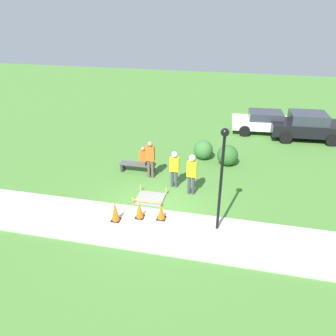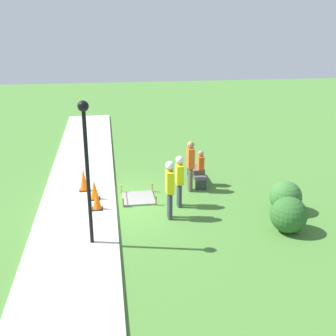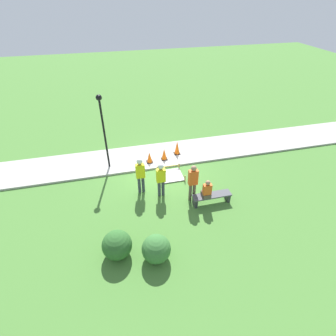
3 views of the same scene
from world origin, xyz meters
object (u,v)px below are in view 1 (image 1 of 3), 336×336
worker_supervisor (192,171)px  worker_assistant (174,166)px  traffic_cone_far_patch (140,210)px  parked_car_black (307,126)px  traffic_cone_sidewalk_edge (161,212)px  traffic_cone_near_patch (115,212)px  lamppost_near (222,166)px  parked_car_white (265,122)px  person_seated_on_bench (143,157)px  park_bench (138,166)px  bystander_in_orange_shirt (150,157)px

worker_supervisor → worker_assistant: worker_supervisor is taller
worker_supervisor → worker_assistant: bearing=152.2°
traffic_cone_far_patch → parked_car_black: parked_car_black is taller
traffic_cone_sidewalk_edge → traffic_cone_near_patch: bearing=-164.0°
lamppost_near → parked_car_white: (2.03, 10.88, -1.91)m
person_seated_on_bench → parked_car_black: bearing=37.5°
park_bench → person_seated_on_bench: person_seated_on_bench is taller
traffic_cone_near_patch → parked_car_white: 12.66m
traffic_cone_near_patch → worker_assistant: bearing=62.9°
person_seated_on_bench → worker_supervisor: 3.03m
traffic_cone_far_patch → parked_car_black: size_ratio=0.16×
traffic_cone_far_patch → traffic_cone_sidewalk_edge: traffic_cone_far_patch is taller
worker_assistant → parked_car_white: worker_assistant is taller
traffic_cone_near_patch → parked_car_white: bearing=62.6°
traffic_cone_sidewalk_edge → worker_supervisor: 2.47m
traffic_cone_near_patch → park_bench: size_ratio=0.46×
bystander_in_orange_shirt → parked_car_black: bystander_in_orange_shirt is taller
traffic_cone_near_patch → worker_assistant: (1.61, 3.15, 0.54)m
worker_assistant → bystander_in_orange_shirt: 1.42m
person_seated_on_bench → parked_car_black: (8.41, 6.45, 0.04)m
park_bench → worker_supervisor: worker_supervisor is taller
traffic_cone_sidewalk_edge → parked_car_white: bearing=68.8°
traffic_cone_far_patch → worker_assistant: (0.78, 2.77, 0.61)m
worker_supervisor → parked_car_white: size_ratio=0.44×
traffic_cone_far_patch → lamppost_near: 3.71m
traffic_cone_sidewalk_edge → parked_car_black: 12.15m
traffic_cone_far_patch → worker_supervisor: size_ratio=0.36×
worker_supervisor → parked_car_black: worker_supervisor is taller
worker_assistant → parked_car_white: (4.22, 8.09, -0.30)m
bystander_in_orange_shirt → traffic_cone_near_patch: bearing=-95.1°
park_bench → parked_car_white: size_ratio=0.41×
bystander_in_orange_shirt → parked_car_black: size_ratio=0.43×
parked_car_white → person_seated_on_bench: bearing=-134.6°
person_seated_on_bench → bystander_in_orange_shirt: bystander_in_orange_shirt is taller
traffic_cone_near_patch → parked_car_white: size_ratio=0.19×
lamppost_near → person_seated_on_bench: bearing=135.6°
worker_supervisor → lamppost_near: bearing=-60.2°
traffic_cone_near_patch → traffic_cone_sidewalk_edge: size_ratio=1.27×
worker_assistant → bystander_in_orange_shirt: bearing=154.0°
traffic_cone_sidewalk_edge → worker_assistant: bearing=91.0°
person_seated_on_bench → lamppost_near: 5.83m
traffic_cone_near_patch → person_seated_on_bench: (-0.15, 4.22, 0.31)m
traffic_cone_sidewalk_edge → parked_car_white: size_ratio=0.15×
traffic_cone_sidewalk_edge → lamppost_near: size_ratio=0.16×
person_seated_on_bench → worker_supervisor: (2.61, -1.52, 0.33)m
traffic_cone_near_patch → bystander_in_orange_shirt: size_ratio=0.43×
traffic_cone_near_patch → traffic_cone_sidewalk_edge: 1.73m
traffic_cone_far_patch → parked_car_black: bearing=54.2°
traffic_cone_far_patch → traffic_cone_sidewalk_edge: size_ratio=1.06×
park_bench → parked_car_black: 10.87m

